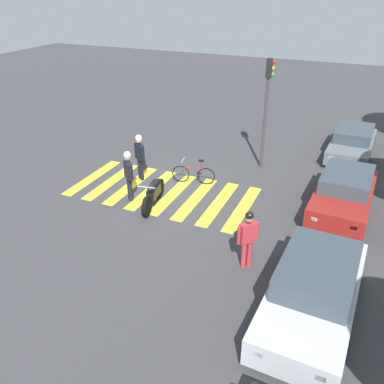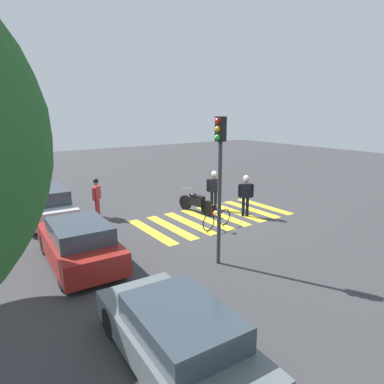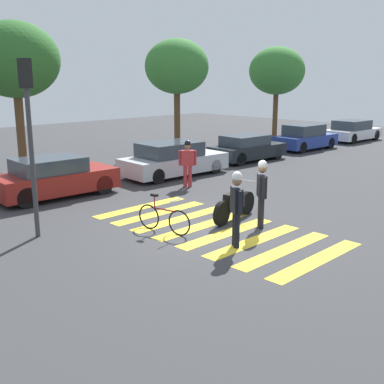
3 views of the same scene
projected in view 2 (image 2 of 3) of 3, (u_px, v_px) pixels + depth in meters
The scene contains 13 objects.
ground_plane at pixel (214, 217), 15.07m from camera, with size 60.00×60.00×0.00m, color #38383A.
police_motorcycle at pixel (196, 203), 15.70m from camera, with size 2.11×0.67×1.06m.
leaning_bicycle at pixel (217, 219), 13.64m from camera, with size 0.49×1.67×1.00m.
officer_on_foot at pixel (246, 192), 15.03m from camera, with size 0.46×0.58×1.86m.
officer_by_motorcycle at pixel (214, 187), 16.05m from camera, with size 0.51×0.53×1.87m.
pedestrian_bystander at pixel (97, 195), 14.91m from camera, with size 0.51×0.48×1.75m.
crosswalk_stripes at pixel (214, 217), 15.07m from camera, with size 3.40×6.75×0.01m.
car_grey_coupe at pixel (177, 336), 6.22m from camera, with size 4.19×1.93×1.23m.
car_maroon_wagon at pixel (79, 243), 10.39m from camera, with size 4.19×1.99×1.37m.
car_silver_sedan at pixel (45, 204), 14.73m from camera, with size 4.65×2.12×1.40m.
car_black_suv at pixel (21, 186), 18.65m from camera, with size 4.04×1.94×1.26m.
car_blue_hatchback at pixel (7, 171), 22.78m from camera, with size 4.07×1.90×1.41m.
traffic_light_pole at pixel (220, 168), 9.86m from camera, with size 0.28×0.35×4.45m.
Camera 2 is at (-11.18, 9.12, 4.61)m, focal length 31.80 mm.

